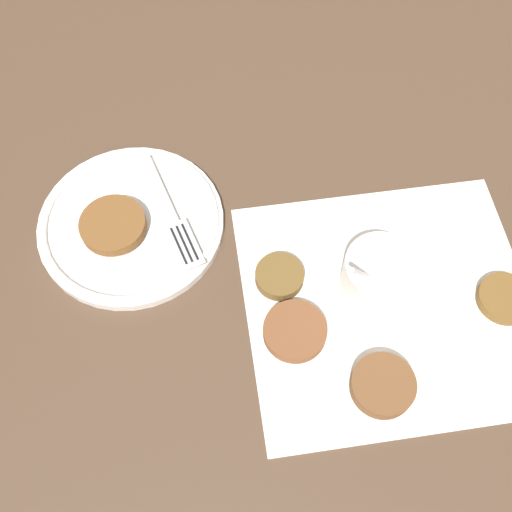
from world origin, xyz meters
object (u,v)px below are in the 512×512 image
(serving_plate, at_px, (131,223))
(sauce_bowl, at_px, (381,276))
(fork, at_px, (174,222))
(fritter_on_plate, at_px, (113,225))

(serving_plate, bearing_deg, sauce_bowl, -34.18)
(serving_plate, xyz_separation_m, fork, (0.05, -0.02, 0.01))
(fritter_on_plate, bearing_deg, fork, -12.49)
(serving_plate, height_order, fork, fork)
(serving_plate, height_order, fritter_on_plate, fritter_on_plate)
(fork, bearing_deg, sauce_bowl, -36.39)
(sauce_bowl, bearing_deg, fork, 143.61)
(fork, bearing_deg, serving_plate, 155.98)
(fork, bearing_deg, fritter_on_plate, 167.51)
(fritter_on_plate, distance_m, fork, 0.07)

